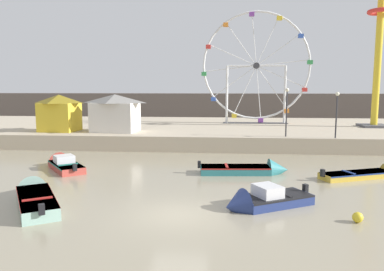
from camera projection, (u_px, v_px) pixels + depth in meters
ground_plane at (179, 214)px, 16.41m from camera, size 240.00×240.00×0.00m
quay_promenade at (207, 131)px, 41.88m from camera, size 110.00×20.87×1.34m
distant_town_skyline at (213, 106)px, 65.97m from camera, size 140.00×3.00×4.40m
motorboat_mustard_yellow at (372, 174)px, 23.24m from camera, size 5.93×3.33×1.20m
motorboat_navy_blue at (260, 201)px, 17.35m from camera, size 4.58×3.51×1.52m
motorboat_teal_painted at (252, 169)px, 24.14m from camera, size 5.87×1.96×1.45m
motorboat_seafoam at (34, 195)px, 18.29m from camera, size 4.45×5.88×1.43m
motorboat_faded_red at (63, 164)px, 25.83m from camera, size 4.16×4.73×1.44m
ferris_wheel_white_frame at (256, 68)px, 42.76m from camera, size 12.51×1.20×12.74m
drop_tower_yellow_tower at (379, 49)px, 38.65m from camera, size 2.80×2.80×16.39m
carnival_booth_white_ticket at (115, 112)px, 35.36m from camera, size 4.74×3.65×3.52m
carnival_booth_yellow_awning at (59, 112)px, 35.70m from camera, size 3.80×3.34×3.48m
promenade_lamp_near at (287, 105)px, 31.65m from camera, size 0.32×0.32×4.12m
promenade_lamp_far at (337, 108)px, 30.69m from camera, size 0.32×0.32×3.80m
mooring_buoy_orange at (358, 217)px, 15.41m from camera, size 0.44×0.44×0.44m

